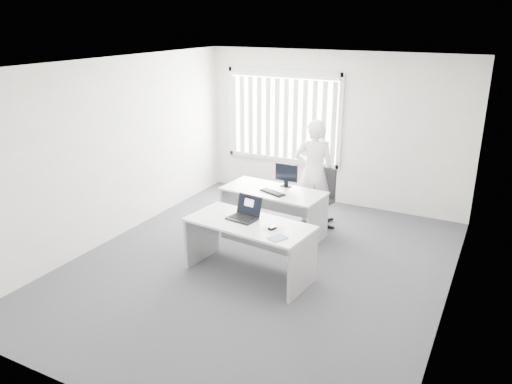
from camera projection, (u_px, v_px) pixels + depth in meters
The scene contains 18 objects.
ground at pixel (258, 266), 7.09m from camera, with size 6.00×6.00×0.00m, color #525159.
wall_back at pixel (333, 129), 9.13m from camera, with size 5.00×0.02×2.80m, color silver.
wall_front at pixel (92, 268), 4.12m from camera, with size 5.00×0.02×2.80m, color silver.
wall_left at pixel (115, 150), 7.71m from camera, with size 0.02×6.00×2.80m, color silver.
wall_right at pixel (458, 203), 5.54m from camera, with size 0.02×6.00×2.80m, color silver.
ceiling at pixel (259, 64), 6.16m from camera, with size 5.00×6.00×0.02m, color silver.
window at pixel (283, 117), 9.48m from camera, with size 2.32×0.06×1.76m, color silver.
blinds at pixel (281, 119), 9.44m from camera, with size 2.20×0.10×1.50m, color white, non-canonical shape.
desk_near at pixel (249, 237), 6.70m from camera, with size 1.76×0.96×0.77m.
desk_far at pixel (273, 202), 8.03m from camera, with size 1.67×0.88×0.74m.
office_chair at pixel (319, 207), 8.44m from camera, with size 0.67×0.67×0.98m.
person at pixel (314, 172), 8.34m from camera, with size 0.66×0.43×1.79m, color white.
laptop at pixel (242, 209), 6.67m from camera, with size 0.39×0.34×0.30m, color black, non-canonical shape.
paper_sheet at pixel (273, 230), 6.39m from camera, with size 0.29×0.20×0.00m, color white.
mouse at pixel (272, 228), 6.40m from camera, with size 0.06×0.11×0.04m, color silver, non-canonical shape.
booklet at pixel (278, 238), 6.15m from camera, with size 0.16×0.22×0.01m, color white.
keyboard at pixel (273, 193), 7.81m from camera, with size 0.45×0.15×0.02m, color black.
monitor at pixel (286, 175), 8.05m from camera, with size 0.38×0.12×0.38m, color black, non-canonical shape.
Camera 1 is at (2.89, -5.63, 3.37)m, focal length 35.00 mm.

